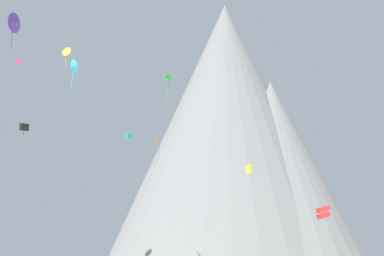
% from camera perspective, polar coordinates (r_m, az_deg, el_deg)
% --- Properties ---
extents(rock_massif, '(83.18, 83.18, 68.27)m').
position_cam_1_polar(rock_massif, '(125.59, 5.22, -2.05)').
color(rock_massif, slate).
rests_on(rock_massif, ground_plane).
extents(kite_indigo_high, '(1.22, 2.49, 4.58)m').
position_cam_1_polar(kite_indigo_high, '(66.59, -18.85, 10.87)').
color(kite_indigo_high, '#5138B2').
extents(kite_magenta_high, '(0.81, 0.40, 0.75)m').
position_cam_1_polar(kite_magenta_high, '(80.37, -18.50, 6.98)').
color(kite_magenta_high, '#D1339E').
extents(kite_teal_mid, '(1.05, 1.05, 0.70)m').
position_cam_1_polar(kite_teal_mid, '(75.54, -7.00, -0.93)').
color(kite_teal_mid, teal).
extents(kite_black_mid, '(1.74, 1.76, 3.09)m').
position_cam_1_polar(kite_black_mid, '(84.74, -17.98, 0.10)').
color(kite_black_mid, black).
extents(kite_orange_mid, '(0.97, 1.77, 4.32)m').
position_cam_1_polar(kite_orange_mid, '(87.11, -3.81, -1.44)').
color(kite_orange_mid, orange).
extents(kite_gold_high, '(1.76, 1.10, 3.42)m').
position_cam_1_polar(kite_gold_high, '(90.04, -13.59, 8.12)').
color(kite_gold_high, gold).
extents(kite_yellow_low, '(0.56, 0.78, 1.01)m').
position_cam_1_polar(kite_yellow_low, '(53.34, 6.24, -4.53)').
color(kite_yellow_low, yellow).
extents(kite_cyan_high, '(1.87, 2.06, 4.57)m').
position_cam_1_polar(kite_cyan_high, '(76.10, -12.95, 6.62)').
color(kite_cyan_high, '#33BCDB').
extents(kite_green_high, '(1.10, 1.15, 4.63)m').
position_cam_1_polar(kite_green_high, '(73.49, -2.73, 5.54)').
color(kite_green_high, green).
extents(kite_red_low, '(1.31, 1.23, 1.38)m').
position_cam_1_polar(kite_red_low, '(54.59, 14.23, -8.99)').
color(kite_red_low, red).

